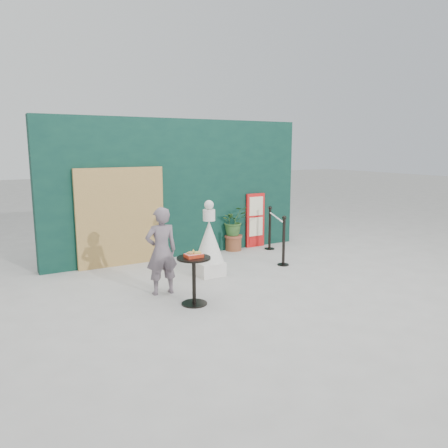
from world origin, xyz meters
TOP-DOWN VIEW (x-y plane):
  - ground at (0.00, 0.00)m, footprint 60.00×60.00m
  - back_wall at (0.00, 3.15)m, footprint 6.00×0.30m
  - bamboo_fence at (-1.40, 2.94)m, footprint 1.80×0.08m
  - woman at (-1.38, 0.87)m, footprint 0.55×0.39m
  - menu_board at (1.90, 2.95)m, footprint 0.50×0.07m
  - statue at (-0.20, 1.40)m, footprint 0.56×0.56m
  - cafe_table at (-1.14, 0.15)m, footprint 0.52×0.52m
  - food_basket at (-1.14, 0.16)m, footprint 0.26×0.19m
  - planter at (1.24, 2.90)m, footprint 0.61×0.53m
  - stanchion_barrier at (1.75, 1.91)m, footprint 0.84×1.54m

SIDE VIEW (x-z plane):
  - ground at x=0.00m, z-range 0.00..0.00m
  - stanchion_barrier at x=1.75m, z-range -0.02..1.01m
  - cafe_table at x=-1.14m, z-range 0.12..0.87m
  - statue at x=-0.20m, z-range -0.13..1.30m
  - planter at x=1.24m, z-range 0.08..1.13m
  - menu_board at x=1.90m, z-range 0.00..1.30m
  - woman at x=-1.38m, z-range 0.00..1.45m
  - food_basket at x=-1.14m, z-range 0.73..0.84m
  - bamboo_fence at x=-1.40m, z-range 0.00..2.00m
  - back_wall at x=0.00m, z-range 0.00..3.00m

